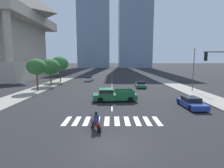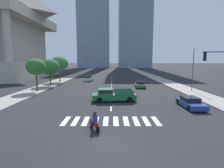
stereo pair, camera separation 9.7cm
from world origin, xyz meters
The scene contains 16 objects.
ground_plane centered at (0.00, 0.00, 0.00)m, with size 800.00×800.00×0.00m, color #232326.
sidewalk_east centered at (13.75, 30.00, 0.07)m, with size 4.00×260.00×0.15m, color gray.
sidewalk_west centered at (-13.75, 30.00, 0.07)m, with size 4.00×260.00×0.15m, color gray.
crosswalk_near centered at (0.00, 4.70, 0.00)m, with size 8.55×2.44×0.01m.
lane_divider_center centered at (0.00, 32.70, 0.00)m, with size 0.14×50.00×0.01m.
motorcycle_lead centered at (-1.24, 2.72, 0.58)m, with size 1.07×1.96×1.49m.
pickup_truck centered at (0.09, 12.45, 0.81)m, with size 5.85×2.47×1.67m.
sedan_blue_0 centered at (9.15, 9.23, 0.56)m, with size 1.97×4.36×1.21m.
sedan_green_1 centered at (5.78, 24.43, 0.56)m, with size 2.21×4.45×1.21m.
sedan_silver_2 centered at (-6.14, 35.55, 0.60)m, with size 2.09×4.89×1.30m.
street_lamp_east centered at (14.05, 19.68, 4.40)m, with size 0.50×0.24×7.30m.
street_tree_nearest centered at (-12.95, 19.60, 4.31)m, with size 3.26×3.26×5.57m.
street_tree_second centered at (-12.95, 26.27, 4.08)m, with size 3.94×3.94×5.61m.
street_tree_third centered at (-12.95, 33.06, 4.71)m, with size 4.19×4.19×6.35m.
office_tower_left_skyline centered at (-13.81, 128.95, 40.69)m, with size 23.68×20.62×82.44m.
office_tower_center_skyline centered at (17.38, 129.46, 46.98)m, with size 24.29×24.81×95.01m.
Camera 2 is at (0.10, -10.22, 5.33)m, focal length 27.81 mm.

